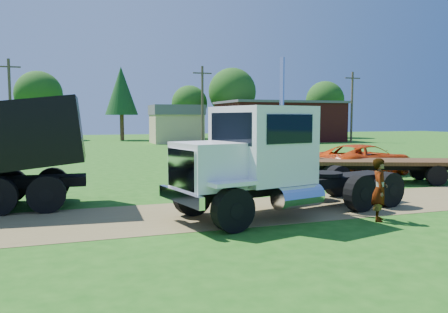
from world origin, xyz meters
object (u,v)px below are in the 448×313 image
object	(u,v)px
white_semi_tractor	(265,161)
flatbed_trailer	(377,165)
orange_pickup	(364,160)
spectator_a	(380,190)

from	to	relation	value
white_semi_tractor	flatbed_trailer	world-z (taller)	white_semi_tractor
white_semi_tractor	orange_pickup	distance (m)	11.97
spectator_a	flatbed_trailer	bearing A→B (deg)	-0.83
flatbed_trailer	spectator_a	bearing A→B (deg)	-106.69
orange_pickup	spectator_a	xyz separation A→B (m)	(-6.21, -9.27, 0.12)
flatbed_trailer	orange_pickup	bearing A→B (deg)	87.20
orange_pickup	spectator_a	bearing A→B (deg)	131.49
white_semi_tractor	spectator_a	world-z (taller)	white_semi_tractor
white_semi_tractor	flatbed_trailer	size ratio (longest dim) A/B	1.10
orange_pickup	spectator_a	distance (m)	11.15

